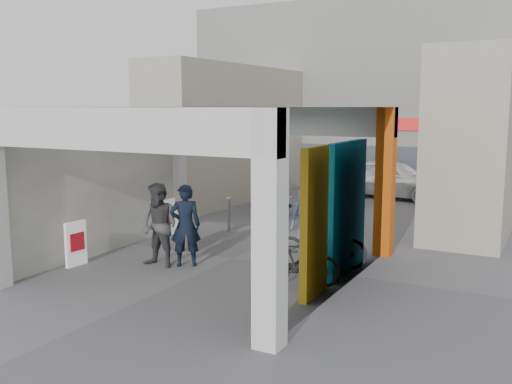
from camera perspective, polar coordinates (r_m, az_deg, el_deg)
The scene contains 21 objects.
ground at distance 13.40m, azimuth -2.38°, elevation -6.65°, with size 90.00×90.00×0.00m, color #5E5E63.
arcade_canopy at distance 12.01m, azimuth -2.22°, elevation 2.76°, with size 6.40×6.45×6.40m.
far_building at distance 25.97m, azimuth 13.69°, elevation 9.38°, with size 18.00×4.08×8.00m.
plaza_bldg_left at distance 21.70m, azimuth -2.57°, elevation 5.88°, with size 2.00×9.00×5.00m, color #ACA28E.
plaza_bldg_right at distance 18.77m, azimuth 21.85°, elevation 4.86°, with size 2.00×9.00×5.00m, color #ACA28E.
bollard_left at distance 16.13m, azimuth -2.74°, elevation -2.29°, with size 0.09×0.09×0.96m, color gray.
bollard_center at distance 15.15m, azimuth 2.21°, elevation -2.97°, with size 0.09×0.09×0.97m, color gray.
bollard_right at distance 14.65m, azimuth 8.20°, elevation -3.64°, with size 0.09×0.09×0.88m, color gray.
advert_board_near at distance 13.29m, azimuth -17.56°, elevation -4.93°, with size 0.13×0.55×1.00m.
advert_board_far at distance 15.80m, azimuth -8.65°, elevation -2.51°, with size 0.17×0.56×1.00m.
cafe_set at distance 18.50m, azimuth 2.70°, elevation -1.51°, with size 1.31×1.06×0.79m.
produce_stand at distance 18.85m, azimuth 1.47°, elevation -1.18°, with size 1.24×0.67×0.82m.
crate_stack at distance 20.79m, azimuth 10.10°, elevation -0.52°, with size 0.50×0.42×0.56m.
border_collie at distance 12.89m, azimuth 0.19°, elevation -6.10°, with size 0.23×0.46×0.63m.
man_with_dog at distance 12.67m, azimuth -7.08°, elevation -3.33°, with size 0.67×0.44×1.84m, color black.
man_back_turned at distance 12.69m, azimuth -9.64°, elevation -3.31°, with size 0.90×0.71×1.86m, color #444346.
man_elderly at distance 13.92m, azimuth 5.17°, elevation -2.59°, with size 0.81×0.53×1.66m, color #607EBB.
man_crates at distance 20.86m, azimuth 9.53°, elevation 0.96°, with size 0.93×0.39×1.59m, color black.
bicycle_front at distance 12.57m, azimuth 6.44°, elevation -5.20°, with size 0.71×2.04×1.07m, color black.
bicycle_rear at distance 11.30m, azimuth 4.36°, elevation -6.98°, with size 0.46×1.63×0.98m, color black.
white_van at distance 22.66m, azimuth 13.50°, elevation 1.31°, with size 1.76×4.37×1.49m, color silver.
Camera 1 is at (6.60, -11.12, 3.52)m, focal length 40.00 mm.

